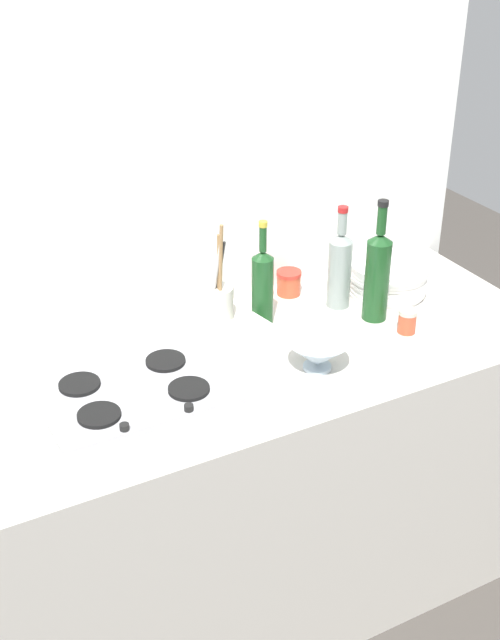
% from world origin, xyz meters
% --- Properties ---
extents(ground_plane, '(6.00, 6.00, 0.00)m').
position_xyz_m(ground_plane, '(0.00, 0.00, 0.00)').
color(ground_plane, '#47423D').
rests_on(ground_plane, ground).
extents(counter_block, '(1.80, 0.70, 0.90)m').
position_xyz_m(counter_block, '(0.00, 0.00, 0.45)').
color(counter_block, beige).
rests_on(counter_block, ground).
extents(backsplash_panel, '(1.90, 0.06, 2.36)m').
position_xyz_m(backsplash_panel, '(0.00, 0.38, 1.18)').
color(backsplash_panel, white).
rests_on(backsplash_panel, ground).
extents(stovetop_hob, '(0.48, 0.34, 0.04)m').
position_xyz_m(stovetop_hob, '(-0.35, -0.02, 0.91)').
color(stovetop_hob, '#B2B2B7').
rests_on(stovetop_hob, counter_block).
extents(plate_stack, '(0.25, 0.25, 0.10)m').
position_xyz_m(plate_stack, '(0.57, 0.14, 0.95)').
color(plate_stack, white).
rests_on(plate_stack, counter_block).
extents(wine_bottle_leftmost, '(0.07, 0.07, 0.32)m').
position_xyz_m(wine_bottle_leftmost, '(0.38, 0.14, 1.03)').
color(wine_bottle_leftmost, gray).
rests_on(wine_bottle_leftmost, counter_block).
extents(wine_bottle_mid_left, '(0.06, 0.06, 0.32)m').
position_xyz_m(wine_bottle_mid_left, '(0.13, 0.16, 1.02)').
color(wine_bottle_mid_left, '#19471E').
rests_on(wine_bottle_mid_left, counter_block).
extents(wine_bottle_mid_right, '(0.07, 0.07, 0.37)m').
position_xyz_m(wine_bottle_mid_right, '(0.44, 0.03, 1.05)').
color(wine_bottle_mid_right, '#19471E').
rests_on(wine_bottle_mid_right, counter_block).
extents(mixing_bowl, '(0.17, 0.17, 0.09)m').
position_xyz_m(mixing_bowl, '(0.14, -0.13, 0.95)').
color(mixing_bowl, silver).
rests_on(mixing_bowl, counter_block).
extents(butter_dish, '(0.17, 0.13, 0.06)m').
position_xyz_m(butter_dish, '(0.01, 0.06, 0.93)').
color(butter_dish, white).
rests_on(butter_dish, counter_block).
extents(utensil_crock, '(0.09, 0.09, 0.31)m').
position_xyz_m(utensil_crock, '(0.02, 0.24, 0.96)').
color(utensil_crock, silver).
rests_on(utensil_crock, counter_block).
extents(condiment_jar_front, '(0.06, 0.06, 0.07)m').
position_xyz_m(condiment_jar_front, '(0.47, -0.09, 0.94)').
color(condiment_jar_front, '#C64C2D').
rests_on(condiment_jar_front, counter_block).
extents(condiment_jar_rear, '(0.08, 0.08, 0.08)m').
position_xyz_m(condiment_jar_rear, '(0.29, 0.28, 0.94)').
color(condiment_jar_rear, '#C64C2D').
rests_on(condiment_jar_rear, counter_block).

